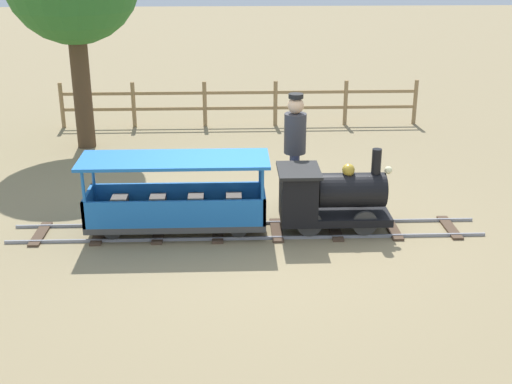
# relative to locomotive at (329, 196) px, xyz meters

# --- Properties ---
(ground_plane) EXTENTS (60.00, 60.00, 0.00)m
(ground_plane) POSITION_rel_locomotive_xyz_m (0.00, -0.86, -0.48)
(ground_plane) COLOR #8C7A56
(track) EXTENTS (0.72, 6.05, 0.04)m
(track) POSITION_rel_locomotive_xyz_m (0.00, -1.04, -0.47)
(track) COLOR gray
(track) RESTS_ON ground_plane
(locomotive) EXTENTS (0.68, 1.45, 1.06)m
(locomotive) POSITION_rel_locomotive_xyz_m (0.00, 0.00, 0.00)
(locomotive) COLOR black
(locomotive) RESTS_ON ground_plane
(passenger_car) EXTENTS (0.78, 2.35, 0.97)m
(passenger_car) POSITION_rel_locomotive_xyz_m (0.00, -1.94, -0.06)
(passenger_car) COLOR #3F3F3F
(passenger_car) RESTS_ON ground_plane
(conductor_person) EXTENTS (0.30, 0.30, 1.62)m
(conductor_person) POSITION_rel_locomotive_xyz_m (-0.83, -0.36, 0.47)
(conductor_person) COLOR #282D47
(conductor_person) RESTS_ON ground_plane
(fence_section) EXTENTS (0.08, 7.13, 0.90)m
(fence_section) POSITION_rel_locomotive_xyz_m (-5.21, -1.04, -0.00)
(fence_section) COLOR #93754C
(fence_section) RESTS_ON ground_plane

